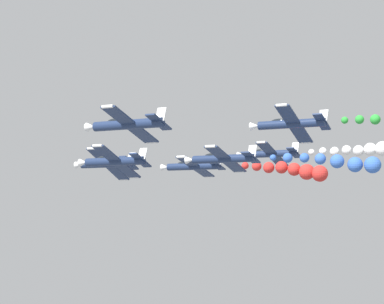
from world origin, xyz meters
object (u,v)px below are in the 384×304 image
airplane_lead (106,164)px  airplane_high_slot (290,124)px  airplane_left_inner (114,161)px  airplane_right_inner (192,166)px  airplane_right_outer (127,124)px  airplane_left_outer (222,159)px  airplane_trailing (269,154)px

airplane_lead → airplane_high_slot: bearing=-91.7°
airplane_lead → airplane_left_inner: 12.69m
airplane_right_inner → airplane_right_outer: (-30.38, -8.79, 2.95)m
airplane_left_inner → airplane_left_outer: size_ratio=1.00×
airplane_high_slot → airplane_lead: bearing=88.3°
airplane_trailing → airplane_high_slot: size_ratio=1.00×
airplane_lead → airplane_right_outer: (-20.72, -18.10, 2.80)m
airplane_right_inner → airplane_trailing: bearing=-44.1°
airplane_lead → airplane_left_outer: (-1.02, -19.89, 0.06)m
airplane_lead → airplane_left_outer: 19.91m
airplane_left_outer → airplane_trailing: 19.95m
airplane_left_inner → airplane_right_inner: 19.25m
airplane_right_outer → airplane_high_slot: bearing=-30.0°
airplane_lead → airplane_right_outer: 27.65m
airplane_right_outer → airplane_high_slot: size_ratio=1.00×
airplane_trailing → airplane_right_outer: bearing=180.0°
airplane_right_outer → airplane_left_inner: bearing=41.2°
airplane_left_inner → airplane_left_outer: 14.37m
airplane_right_inner → airplane_high_slot: airplane_high_slot is taller
airplane_trailing → airplane_high_slot: airplane_high_slot is taller
airplane_left_inner → airplane_left_outer: bearing=-53.5°
airplane_lead → airplane_right_inner: airplane_lead is taller
airplane_lead → airplane_high_slot: (-0.89, -29.55, 4.20)m
airplane_right_inner → airplane_trailing: airplane_trailing is taller
airplane_right_outer → airplane_trailing: bearing=-0.0°
airplane_lead → airplane_left_inner: bearing=-138.9°
airplane_right_inner → airplane_right_outer: airplane_right_outer is taller
airplane_left_outer → airplane_right_outer: bearing=174.8°
airplane_right_inner → airplane_high_slot: bearing=-117.6°
airplane_lead → airplane_trailing: (18.75, -18.12, 2.03)m
airplane_right_inner → airplane_left_outer: 15.04m
airplane_left_inner → airplane_trailing: 30.06m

